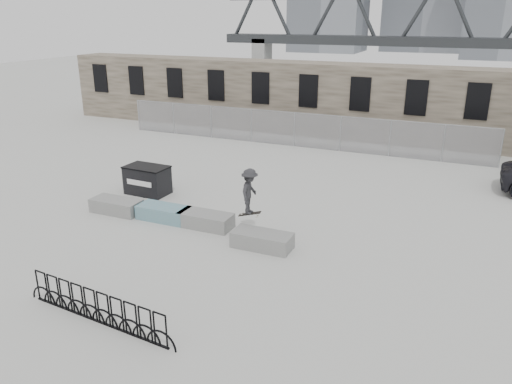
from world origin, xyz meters
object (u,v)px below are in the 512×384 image
at_px(planter_offset, 262,240).
at_px(bike_rack, 97,307).
at_px(planter_center_left, 164,212).
at_px(dumpster, 147,180).
at_px(planter_far_left, 116,205).
at_px(skateboarder, 250,191).
at_px(planter_center_right, 205,219).

distance_m(planter_offset, bike_rack, 6.01).
xyz_separation_m(planter_center_left, dumpster, (-2.27, 2.20, 0.33)).
relative_size(planter_far_left, bike_rack, 0.41).
height_order(planter_far_left, planter_center_left, same).
bearing_deg(planter_center_left, skateboarder, -1.60).
bearing_deg(planter_far_left, bike_rack, -55.12).
relative_size(planter_center_right, bike_rack, 0.41).
relative_size(planter_far_left, dumpster, 1.05).
bearing_deg(skateboarder, bike_rack, 161.88).
relative_size(dumpster, bike_rack, 0.39).
bearing_deg(dumpster, planter_far_left, -83.78).
height_order(dumpster, skateboarder, skateboarder).
bearing_deg(dumpster, planter_center_right, -25.90).
bearing_deg(planter_far_left, skateboarder, 0.34).
bearing_deg(planter_center_left, planter_far_left, -176.34).
bearing_deg(skateboarder, planter_far_left, 84.78).
bearing_deg(planter_center_left, bike_rack, -70.69).
height_order(planter_far_left, planter_center_right, same).
bearing_deg(planter_center_right, planter_center_left, -179.72).
xyz_separation_m(planter_offset, skateboarder, (-0.74, 0.64, 1.39)).
relative_size(planter_far_left, planter_center_left, 1.00).
bearing_deg(bike_rack, planter_center_left, 109.31).
bearing_deg(planter_center_left, dumpster, 135.89).
relative_size(planter_center_right, dumpster, 1.05).
bearing_deg(planter_offset, planter_far_left, 174.64).
distance_m(planter_center_left, skateboarder, 3.88).
bearing_deg(planter_center_right, skateboarder, -3.44).
xyz_separation_m(planter_far_left, bike_rack, (4.34, -6.23, 0.15)).
height_order(bike_rack, skateboarder, skateboarder).
distance_m(planter_center_right, skateboarder, 2.30).
bearing_deg(planter_center_left, planter_offset, -9.65).
distance_m(planter_center_left, planter_center_right, 1.79).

